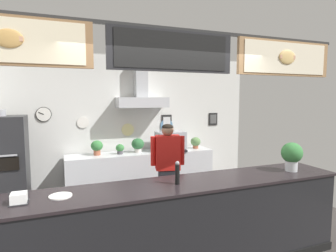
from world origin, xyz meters
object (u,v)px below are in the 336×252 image
object	(u,v)px
potted_oregano	(97,147)
napkin_holder	(19,199)
potted_basil	(196,142)
condiment_plate	(61,196)
potted_thyme	(120,149)
shop_worker	(168,168)
pizza_oven	(4,168)
pepper_grinder	(177,173)
espresso_machine	(171,141)
potted_sage	(138,144)
basil_vase	(292,155)

from	to	relation	value
potted_oregano	napkin_holder	distance (m)	2.68
potted_basil	condiment_plate	size ratio (longest dim) A/B	1.10
potted_thyme	condiment_plate	xyz separation A→B (m)	(-1.05, -2.38, 0.02)
shop_worker	napkin_holder	distance (m)	2.33
potted_oregano	condiment_plate	bearing A→B (deg)	-104.43
pizza_oven	potted_thyme	xyz separation A→B (m)	(1.89, 0.20, 0.15)
potted_thyme	condiment_plate	world-z (taller)	potted_thyme
pepper_grinder	potted_thyme	bearing A→B (deg)	93.53
pizza_oven	napkin_holder	xyz separation A→B (m)	(0.49, -2.23, 0.21)
pepper_grinder	pizza_oven	bearing A→B (deg)	132.46
condiment_plate	napkin_holder	bearing A→B (deg)	-171.69
potted_basil	pepper_grinder	world-z (taller)	pepper_grinder
espresso_machine	potted_oregano	xyz separation A→B (m)	(-1.45, 0.06, -0.03)
potted_sage	basil_vase	xyz separation A→B (m)	(1.38, -2.50, 0.17)
potted_basil	pepper_grinder	bearing A→B (deg)	-120.72
espresso_machine	pepper_grinder	xyz separation A→B (m)	(-0.88, -2.43, 0.06)
espresso_machine	napkin_holder	world-z (taller)	espresso_machine
potted_thyme	potted_sage	xyz separation A→B (m)	(0.36, 0.05, 0.05)
potted_sage	pepper_grinder	world-z (taller)	pepper_grinder
potted_basil	condiment_plate	distance (m)	3.58
potted_oregano	pepper_grinder	distance (m)	2.56
potted_oregano	potted_sage	xyz separation A→B (m)	(0.78, -0.01, -0.00)
pizza_oven	shop_worker	xyz separation A→B (m)	(2.42, -0.94, -0.00)
potted_thyme	potted_basil	xyz separation A→B (m)	(1.61, 0.02, 0.03)
napkin_holder	pepper_grinder	bearing A→B (deg)	0.05
espresso_machine	basil_vase	xyz separation A→B (m)	(0.71, -2.45, 0.14)
napkin_holder	condiment_plate	size ratio (longest dim) A/B	0.75
espresso_machine	potted_oregano	size ratio (longest dim) A/B	2.04
shop_worker	potted_thyme	bearing A→B (deg)	-51.71
shop_worker	espresso_machine	bearing A→B (deg)	-100.28
condiment_plate	pepper_grinder	size ratio (longest dim) A/B	0.84
shop_worker	espresso_machine	size ratio (longest dim) A/B	2.74
condiment_plate	shop_worker	bearing A→B (deg)	38.17
shop_worker	potted_basil	distance (m)	1.59
potted_thyme	pepper_grinder	distance (m)	2.44
shop_worker	potted_sage	xyz separation A→B (m)	(-0.17, 1.19, 0.20)
pizza_oven	espresso_machine	xyz separation A→B (m)	(2.92, 0.21, 0.24)
shop_worker	napkin_holder	xyz separation A→B (m)	(-1.92, -1.29, 0.21)
basil_vase	condiment_plate	bearing A→B (deg)	178.60
espresso_machine	potted_thyme	size ratio (longest dim) A/B	2.95
pizza_oven	napkin_holder	size ratio (longest dim) A/B	10.86
potted_sage	basil_vase	bearing A→B (deg)	-61.10
potted_thyme	pepper_grinder	xyz separation A→B (m)	(0.15, -2.43, 0.14)
pizza_oven	potted_thyme	world-z (taller)	pizza_oven
espresso_machine	potted_thyme	xyz separation A→B (m)	(-1.03, -0.00, -0.08)
pizza_oven	condiment_plate	bearing A→B (deg)	-68.87
shop_worker	potted_thyme	xyz separation A→B (m)	(-0.53, 1.14, 0.16)
shop_worker	basil_vase	xyz separation A→B (m)	(1.21, -1.31, 0.37)
espresso_machine	pepper_grinder	bearing A→B (deg)	-109.92
shop_worker	potted_thyme	size ratio (longest dim) A/B	8.08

